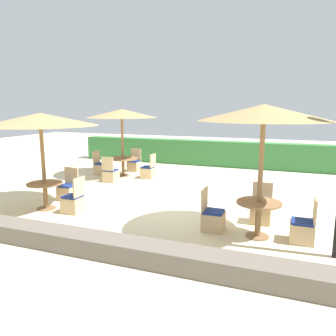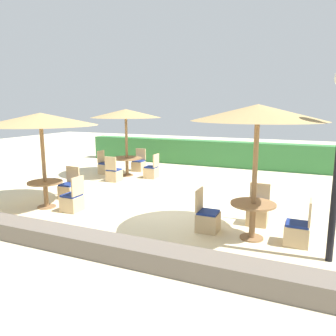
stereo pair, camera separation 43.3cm
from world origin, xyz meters
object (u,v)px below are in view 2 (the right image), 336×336
at_px(patio_chair_front_left_east, 73,201).
at_px(patio_chair_front_right_east, 298,232).
at_px(parasol_front_left, 41,119).
at_px(patio_chair_front_right_north, 258,213).
at_px(patio_chair_back_left_east, 152,171).
at_px(parasol_front_right, 258,113).
at_px(round_table_front_left, 45,188).
at_px(patio_chair_front_right_west, 207,219).
at_px(patio_chair_back_left_south, 114,174).
at_px(patio_chair_back_left_west, 105,167).
at_px(patio_chair_back_left_north, 139,165).
at_px(parasol_back_left, 126,114).
at_px(patio_chair_front_left_north, 69,190).
at_px(round_table_back_left, 127,161).
at_px(round_table_front_right, 253,212).

height_order(patio_chair_front_left_east, patio_chair_front_right_east, same).
height_order(parasol_front_left, patio_chair_front_right_north, parasol_front_left).
bearing_deg(patio_chair_back_left_east, parasol_front_right, -134.49).
distance_m(round_table_front_left, patio_chair_back_left_east, 4.54).
bearing_deg(patio_chair_front_right_west, parasol_front_right, 87.62).
xyz_separation_m(patio_chair_front_left_east, patio_chair_front_right_west, (3.61, 0.06, 0.00)).
relative_size(round_table_front_left, patio_chair_back_left_south, 0.98).
bearing_deg(patio_chair_front_right_north, patio_chair_front_right_west, 42.44).
distance_m(patio_chair_front_right_east, patio_chair_back_left_west, 8.59).
height_order(round_table_front_left, patio_chair_back_left_west, patio_chair_back_left_west).
bearing_deg(patio_chair_back_left_north, patio_chair_back_left_south, 92.64).
xyz_separation_m(patio_chair_front_right_west, parasol_back_left, (-4.57, 4.36, 2.15)).
xyz_separation_m(patio_chair_front_left_north, round_table_back_left, (-0.09, 3.50, 0.32)).
bearing_deg(parasol_front_right, round_table_front_left, -179.57).
xyz_separation_m(patio_chair_front_left_east, patio_chair_back_left_west, (-1.97, 4.40, 0.00)).
bearing_deg(patio_chair_back_left_east, patio_chair_front_right_east, -129.15).
distance_m(patio_chair_front_left_north, patio_chair_back_left_north, 4.53).
height_order(round_table_front_left, round_table_front_right, round_table_front_right).
distance_m(parasol_front_right, patio_chair_back_left_east, 6.66).
xyz_separation_m(patio_chair_front_left_east, parasol_back_left, (-0.97, 4.42, 2.15)).
distance_m(patio_chair_front_left_east, patio_chair_front_right_east, 5.45).
relative_size(patio_chair_front_left_north, patio_chair_back_left_west, 1.00).
xyz_separation_m(patio_chair_front_left_east, patio_chair_back_left_north, (-1.00, 5.45, 0.00)).
bearing_deg(round_table_back_left, patio_chair_back_left_west, -178.78).
distance_m(parasol_front_left, parasol_back_left, 4.44).
height_order(parasol_front_left, patio_chair_back_left_west, parasol_front_left).
distance_m(parasol_back_left, patio_chair_back_left_south, 2.39).
bearing_deg(patio_chair_back_left_west, patio_chair_back_left_north, 137.16).
xyz_separation_m(round_table_front_right, parasol_back_left, (-5.54, 4.40, 1.85)).
bearing_deg(patio_chair_front_right_north, patio_chair_back_left_north, -39.12).
relative_size(parasol_front_right, round_table_front_right, 2.98).
distance_m(parasol_back_left, patio_chair_back_left_west, 2.37).
bearing_deg(parasol_back_left, patio_chair_front_right_east, -34.21).
bearing_deg(patio_chair_front_left_east, round_table_front_left, 91.22).
relative_size(parasol_back_left, patio_chair_back_left_west, 2.89).
relative_size(round_table_front_left, parasol_back_left, 0.34).
height_order(parasol_front_right, patio_chair_front_right_north, parasol_front_right).
height_order(parasol_front_right, patio_chair_back_left_north, parasol_front_right).
bearing_deg(patio_chair_back_left_north, parasol_front_left, 91.39).
distance_m(patio_chair_front_left_north, patio_chair_front_right_west, 4.57).
bearing_deg(patio_chair_front_left_east, patio_chair_front_left_north, 43.56).
relative_size(parasol_front_right, patio_chair_back_left_west, 2.93).
xyz_separation_m(patio_chair_front_left_north, patio_chair_back_left_south, (-0.03, 2.45, 0.00)).
xyz_separation_m(round_table_front_left, patio_chair_back_left_north, (-0.13, 5.47, -0.27)).
relative_size(patio_chair_front_left_east, parasol_front_right, 0.34).
relative_size(patio_chair_front_right_north, patio_chair_back_left_east, 1.00).
distance_m(parasol_back_left, round_table_back_left, 1.83).
xyz_separation_m(round_table_front_left, patio_chair_front_right_north, (5.42, 0.95, -0.27)).
height_order(patio_chair_front_left_east, parasol_back_left, parasol_back_left).
relative_size(patio_chair_back_left_north, patio_chair_back_left_east, 1.00).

